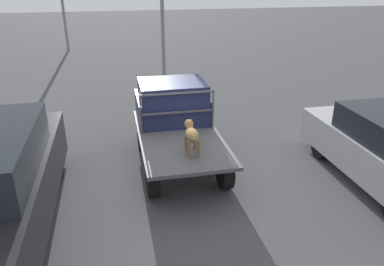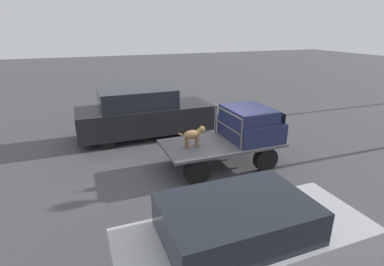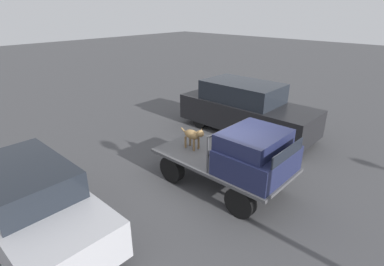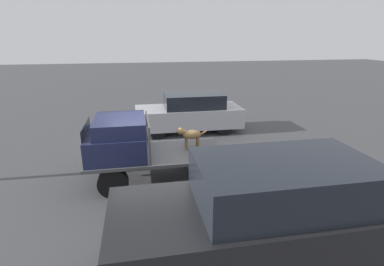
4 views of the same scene
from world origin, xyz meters
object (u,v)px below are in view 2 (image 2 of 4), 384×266
flatbed_truck (221,149)px  dog (194,134)px  parked_sedan (243,242)px  parked_pickup_far (143,113)px

flatbed_truck → dog: (-0.96, -0.09, 0.65)m
parked_sedan → parked_pickup_far: parked_pickup_far is taller
flatbed_truck → parked_sedan: size_ratio=0.84×
dog → parked_sedan: size_ratio=0.20×
dog → parked_pickup_far: parked_pickup_far is taller
flatbed_truck → parked_sedan: 4.60m
dog → flatbed_truck: bearing=-9.2°
flatbed_truck → dog: size_ratio=4.17×
parked_sedan → flatbed_truck: bearing=67.7°
flatbed_truck → dog: dog is taller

